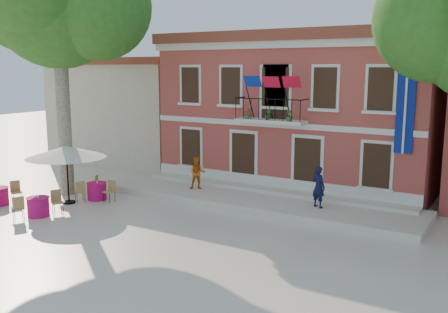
% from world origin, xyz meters
% --- Properties ---
extents(ground, '(90.00, 90.00, 0.00)m').
position_xyz_m(ground, '(0.00, 0.00, 0.00)').
color(ground, beige).
rests_on(ground, ground).
extents(main_building, '(13.50, 9.59, 7.50)m').
position_xyz_m(main_building, '(2.00, 9.99, 3.78)').
color(main_building, '#AD463E').
rests_on(main_building, ground).
extents(neighbor_west, '(9.40, 9.40, 6.40)m').
position_xyz_m(neighbor_west, '(-9.50, 11.00, 3.22)').
color(neighbor_west, beige).
rests_on(neighbor_west, ground).
extents(terrace, '(14.00, 3.40, 0.30)m').
position_xyz_m(terrace, '(2.00, 4.40, 0.15)').
color(terrace, silver).
rests_on(terrace, ground).
extents(plane_tree_west, '(5.99, 5.99, 11.76)m').
position_xyz_m(plane_tree_west, '(-6.42, 1.35, 8.70)').
color(plane_tree_west, '#A59E84').
rests_on(plane_tree_west, ground).
extents(patio_umbrella, '(3.40, 3.40, 2.52)m').
position_xyz_m(patio_umbrella, '(-5.12, 0.23, 2.27)').
color(patio_umbrella, black).
rests_on(patio_umbrella, ground).
extents(pedestrian_navy, '(0.72, 0.60, 1.69)m').
position_xyz_m(pedestrian_navy, '(4.80, 4.23, 1.14)').
color(pedestrian_navy, '#0F1234').
rests_on(pedestrian_navy, terrace).
extents(pedestrian_orange, '(0.93, 0.89, 1.52)m').
position_xyz_m(pedestrian_orange, '(-1.06, 4.25, 1.06)').
color(pedestrian_orange, orange).
rests_on(pedestrian_orange, terrace).
extents(cafe_table_1, '(1.23, 1.91, 0.95)m').
position_xyz_m(cafe_table_1, '(-4.63, -1.75, 0.42)').
color(cafe_table_1, '#D61476').
rests_on(cafe_table_1, ground).
extents(cafe_table_3, '(1.63, 1.87, 0.95)m').
position_xyz_m(cafe_table_3, '(-4.51, 1.31, 0.43)').
color(cafe_table_3, '#D61476').
rests_on(cafe_table_3, ground).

